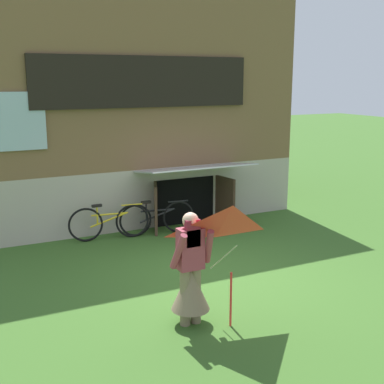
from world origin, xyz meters
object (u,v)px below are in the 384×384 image
object	(u,v)px
kite	(232,242)
bicycle_black	(157,218)
bicycle_yellow	(109,222)
person	(191,278)

from	to	relation	value
kite	bicycle_black	world-z (taller)	kite
bicycle_black	bicycle_yellow	size ratio (longest dim) A/B	0.98
person	bicycle_black	xyz separation A→B (m)	(1.15, 3.94, -0.29)
person	bicycle_yellow	distance (m)	4.06
kite	bicycle_yellow	world-z (taller)	kite
kite	bicycle_black	size ratio (longest dim) A/B	1.00
person	bicycle_yellow	size ratio (longest dim) A/B	0.94
kite	bicycle_yellow	xyz separation A→B (m)	(-0.15, 4.64, -0.92)
kite	person	bearing A→B (deg)	115.33
person	kite	xyz separation A→B (m)	(0.28, -0.59, 0.64)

